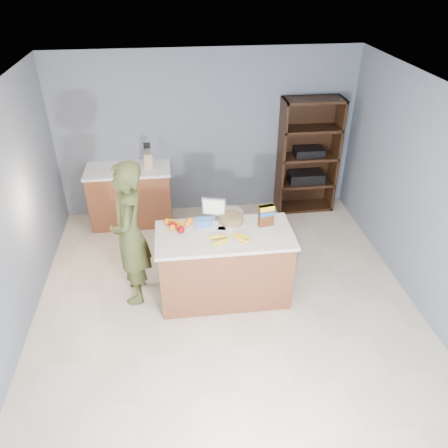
{
  "coord_description": "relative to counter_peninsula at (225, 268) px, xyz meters",
  "views": [
    {
      "loc": [
        -0.5,
        -3.77,
        3.62
      ],
      "look_at": [
        0.0,
        0.35,
        1.0
      ],
      "focal_mm": 35.0,
      "sensor_mm": 36.0,
      "label": 1
    }
  ],
  "objects": [
    {
      "name": "tv",
      "position": [
        -0.08,
        0.33,
        0.64
      ],
      "size": [
        0.28,
        0.12,
        0.28
      ],
      "color": "silver",
      "rests_on": "counter_peninsula"
    },
    {
      "name": "cereal_box",
      "position": [
        0.5,
        0.12,
        0.64
      ],
      "size": [
        0.18,
        0.09,
        0.26
      ],
      "color": "#592B14",
      "rests_on": "counter_peninsula"
    },
    {
      "name": "oranges",
      "position": [
        -0.52,
        0.22,
        0.52
      ],
      "size": [
        0.33,
        0.21,
        0.08
      ],
      "color": "orange",
      "rests_on": "counter_peninsula"
    },
    {
      "name": "apples",
      "position": [
        -0.53,
        0.12,
        0.53
      ],
      "size": [
        0.18,
        0.18,
        0.09
      ],
      "color": "#8E020C",
      "rests_on": "counter_peninsula"
    },
    {
      "name": "knife_block",
      "position": [
        -0.89,
        1.88,
        0.6
      ],
      "size": [
        0.12,
        0.1,
        0.31
      ],
      "color": "tan",
      "rests_on": "back_cabinet"
    },
    {
      "name": "back_cabinet",
      "position": [
        -1.2,
        1.9,
        0.04
      ],
      "size": [
        1.24,
        0.62,
        0.9
      ],
      "color": "brown",
      "rests_on": "ground"
    },
    {
      "name": "walls",
      "position": [
        0.0,
        -0.3,
        1.24
      ],
      "size": [
        4.52,
        5.02,
        2.51
      ],
      "color": "slate",
      "rests_on": "ground"
    },
    {
      "name": "floor",
      "position": [
        0.0,
        -0.3,
        -0.42
      ],
      "size": [
        4.5,
        5.0,
        0.02
      ],
      "primitive_type": "cube",
      "color": "beige",
      "rests_on": "ground"
    },
    {
      "name": "shelving_unit",
      "position": [
        1.55,
        2.05,
        0.45
      ],
      "size": [
        0.9,
        0.4,
        1.8
      ],
      "color": "black",
      "rests_on": "ground"
    },
    {
      "name": "blue_carton",
      "position": [
        -0.21,
        0.21,
        0.52
      ],
      "size": [
        0.19,
        0.14,
        0.08
      ],
      "primitive_type": "cube",
      "rotation": [
        0.0,
        0.0,
        -0.11
      ],
      "color": "blue",
      "rests_on": "counter_peninsula"
    },
    {
      "name": "envelopes",
      "position": [
        -0.02,
        0.11,
        0.49
      ],
      "size": [
        0.36,
        0.16,
        0.0
      ],
      "color": "white",
      "rests_on": "counter_peninsula"
    },
    {
      "name": "bananas",
      "position": [
        0.05,
        -0.14,
        0.51
      ],
      "size": [
        0.49,
        0.24,
        0.05
      ],
      "color": "yellow",
      "rests_on": "counter_peninsula"
    },
    {
      "name": "counter_peninsula",
      "position": [
        0.0,
        0.0,
        0.0
      ],
      "size": [
        1.56,
        0.76,
        0.9
      ],
      "color": "brown",
      "rests_on": "ground"
    },
    {
      "name": "salad_bowl",
      "position": [
        0.11,
        0.25,
        0.54
      ],
      "size": [
        0.3,
        0.3,
        0.13
      ],
      "color": "#267219",
      "rests_on": "counter_peninsula"
    },
    {
      "name": "person",
      "position": [
        -1.06,
        0.14,
        0.47
      ],
      "size": [
        0.44,
        0.66,
        1.77
      ],
      "primitive_type": "imported",
      "rotation": [
        0.0,
        0.0,
        -1.55
      ],
      "color": "#404721",
      "rests_on": "ground"
    }
  ]
}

